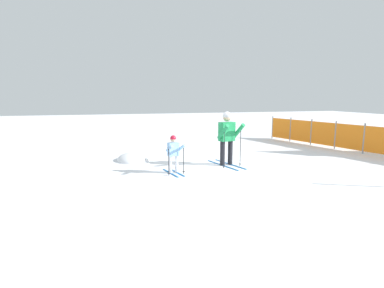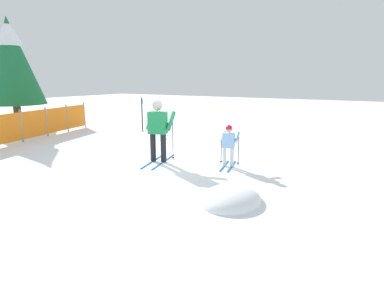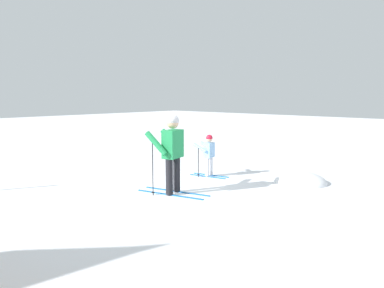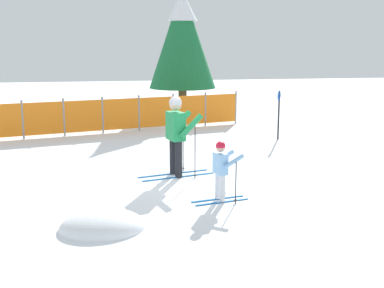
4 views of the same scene
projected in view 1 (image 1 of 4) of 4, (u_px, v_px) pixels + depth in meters
name	position (u px, v px, depth m)	size (l,w,h in m)	color
ground_plane	(222.00, 167.00, 9.53)	(60.00, 60.00, 0.00)	white
skier_adult	(227.00, 134.00, 9.58)	(1.68, 0.84, 1.74)	#1966B2
skier_child	(174.00, 151.00, 8.63)	(1.07, 0.53, 1.11)	#1966B2
safety_fence	(349.00, 137.00, 12.14)	(8.40, 2.09, 1.19)	gray
snow_mound	(133.00, 160.00, 10.48)	(1.34, 1.14, 0.54)	white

